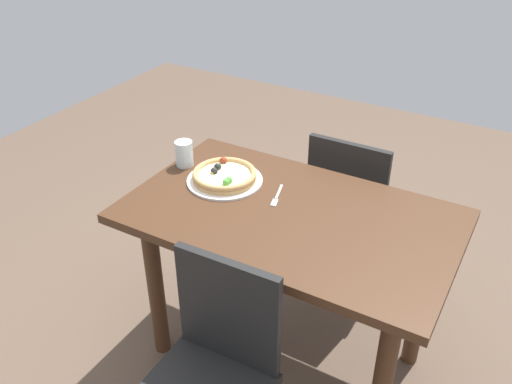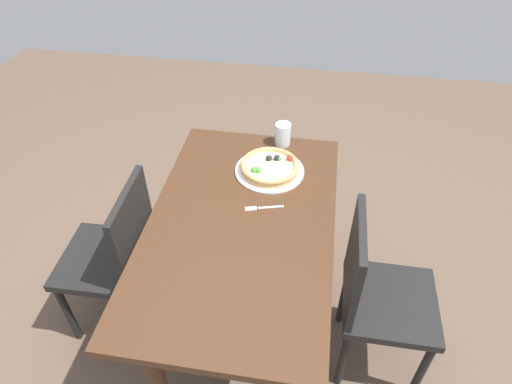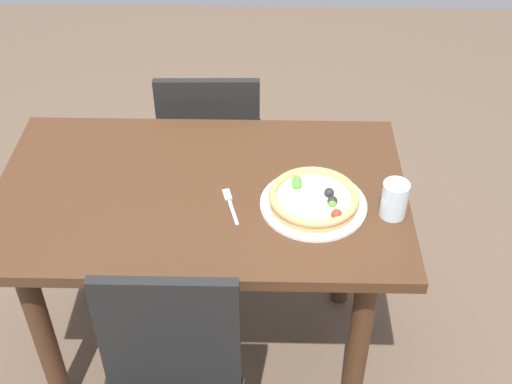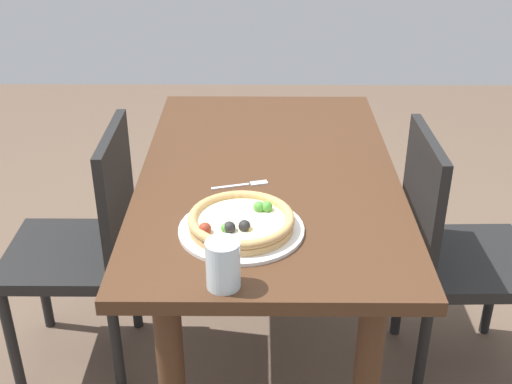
{
  "view_description": "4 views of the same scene",
  "coord_description": "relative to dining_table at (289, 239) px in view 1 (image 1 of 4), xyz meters",
  "views": [
    {
      "loc": [
        -0.76,
        1.59,
        1.96
      ],
      "look_at": [
        0.17,
        -0.04,
        0.8
      ],
      "focal_mm": 38.56,
      "sensor_mm": 36.0,
      "label": 1
    },
    {
      "loc": [
        -1.25,
        -0.26,
        2.09
      ],
      "look_at": [
        0.17,
        -0.04,
        0.8
      ],
      "focal_mm": 31.27,
      "sensor_mm": 36.0,
      "label": 2
    },
    {
      "loc": [
        0.21,
        -1.59,
        2.1
      ],
      "look_at": [
        0.17,
        -0.04,
        0.8
      ],
      "focal_mm": 47.25,
      "sensor_mm": 36.0,
      "label": 3
    },
    {
      "loc": [
        1.77,
        -0.03,
        1.66
      ],
      "look_at": [
        0.17,
        -0.04,
        0.8
      ],
      "focal_mm": 46.47,
      "sensor_mm": 36.0,
      "label": 4
    }
  ],
  "objects": [
    {
      "name": "pizza",
      "position": [
        0.35,
        -0.07,
        0.16
      ],
      "size": [
        0.27,
        0.27,
        0.05
      ],
      "color": "tan",
      "rests_on": "plate"
    },
    {
      "name": "plate",
      "position": [
        0.34,
        -0.07,
        0.13
      ],
      "size": [
        0.32,
        0.32,
        0.01
      ],
      "primitive_type": "cylinder",
      "color": "white",
      "rests_on": "dining_table"
    },
    {
      "name": "chair_far",
      "position": [
        -0.02,
        0.6,
        -0.16
      ],
      "size": [
        0.41,
        0.41,
        0.88
      ],
      "rotation": [
        0.0,
        0.0,
        0.02
      ],
      "color": "black",
      "rests_on": "ground"
    },
    {
      "name": "fork",
      "position": [
        0.1,
        -0.07,
        0.13
      ],
      "size": [
        0.06,
        0.16,
        0.0
      ],
      "rotation": [
        0.0,
        0.0,
        1.84
      ],
      "color": "silver",
      "rests_on": "dining_table"
    },
    {
      "name": "dining_table",
      "position": [
        0.0,
        0.0,
        0.0
      ],
      "size": [
        1.27,
        0.76,
        0.78
      ],
      "color": "#472B19",
      "rests_on": "ground"
    },
    {
      "name": "ground_plane",
      "position": [
        0.0,
        0.0,
        -0.65
      ],
      "size": [
        6.0,
        6.0,
        0.0
      ],
      "primitive_type": "plane",
      "color": "brown"
    },
    {
      "name": "drinking_glass",
      "position": [
        0.57,
        -0.11,
        0.19
      ],
      "size": [
        0.08,
        0.08,
        0.11
      ],
      "primitive_type": "cylinder",
      "color": "silver",
      "rests_on": "dining_table"
    },
    {
      "name": "chair_near",
      "position": [
        -0.05,
        -0.6,
        -0.16
      ],
      "size": [
        0.4,
        0.4,
        0.88
      ],
      "rotation": [
        0.0,
        0.0,
        3.14
      ],
      "color": "black",
      "rests_on": "ground"
    }
  ]
}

